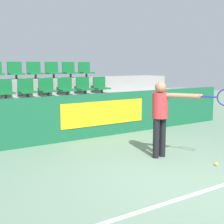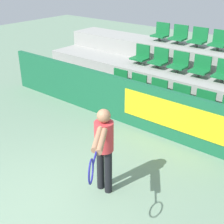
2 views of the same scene
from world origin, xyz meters
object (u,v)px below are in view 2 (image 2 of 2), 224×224
stadium_chair_7 (159,59)px  stadium_chair_9 (200,68)px  stadium_chair_6 (141,55)px  stadium_chair_2 (157,91)px  stadium_chair_15 (219,42)px  stadium_chair_1 (137,86)px  stadium_chair_14 (198,38)px  stadium_chair_0 (118,81)px  stadium_chair_3 (179,97)px  stadium_chair_13 (179,36)px  tennis_player (103,145)px  stadium_chair_10 (224,73)px  stadium_chair_4 (203,104)px  stadium_chair_12 (161,33)px  stadium_chair_8 (179,63)px

stadium_chair_7 → stadium_chair_9: size_ratio=1.00×
stadium_chair_6 → stadium_chair_2: bearing=-40.5°
stadium_chair_15 → stadium_chair_9: bearing=-90.0°
stadium_chair_1 → stadium_chair_9: size_ratio=1.00×
stadium_chair_6 → stadium_chair_14: size_ratio=1.00×
stadium_chair_0 → stadium_chair_3: bearing=0.0°
stadium_chair_13 → tennis_player: bearing=-74.0°
stadium_chair_1 → stadium_chair_10: bearing=29.6°
stadium_chair_10 → stadium_chair_15: bearing=120.4°
stadium_chair_7 → stadium_chair_4: bearing=-29.6°
stadium_chair_2 → stadium_chair_12: 2.61m
stadium_chair_13 → stadium_chair_12: bearing=180.0°
stadium_chair_8 → tennis_player: size_ratio=0.34×
stadium_chair_0 → stadium_chair_1: bearing=0.0°
stadium_chair_7 → stadium_chair_14: 1.30m
stadium_chair_10 → tennis_player: 4.13m
stadium_chair_0 → stadium_chair_4: size_ratio=1.00×
stadium_chair_2 → stadium_chair_15: stadium_chair_15 is taller
stadium_chair_8 → stadium_chair_13: bearing=120.4°
stadium_chair_10 → tennis_player: tennis_player is taller
stadium_chair_10 → stadium_chair_15: (-0.61, 1.05, 0.48)m
stadium_chair_7 → stadium_chair_9: 1.23m
stadium_chair_6 → tennis_player: bearing=-63.0°
stadium_chair_8 → stadium_chair_9: (0.61, 0.00, 0.00)m
stadium_chair_2 → stadium_chair_8: stadium_chair_8 is taller
tennis_player → stadium_chair_10: bearing=51.8°
stadium_chair_2 → stadium_chair_4: 1.23m
stadium_chair_7 → stadium_chair_12: stadium_chair_12 is taller
stadium_chair_4 → stadium_chair_15: stadium_chair_15 is taller
stadium_chair_7 → stadium_chair_8: same height
stadium_chair_2 → stadium_chair_10: 1.68m
stadium_chair_3 → stadium_chair_6: stadium_chair_6 is taller
stadium_chair_13 → stadium_chair_14: 0.61m
stadium_chair_1 → stadium_chair_14: size_ratio=1.00×
stadium_chair_13 → stadium_chair_15: size_ratio=1.00×
stadium_chair_4 → stadium_chair_12: size_ratio=1.00×
stadium_chair_10 → stadium_chair_4: bearing=-90.0°
stadium_chair_3 → stadium_chair_14: size_ratio=1.00×
stadium_chair_13 → stadium_chair_15: 1.23m
stadium_chair_1 → stadium_chair_6: stadium_chair_6 is taller
stadium_chair_1 → stadium_chair_13: 2.30m
stadium_chair_4 → tennis_player: size_ratio=0.34×
stadium_chair_9 → stadium_chair_10: bearing=0.0°
stadium_chair_0 → stadium_chair_6: 1.15m
stadium_chair_2 → stadium_chair_4: size_ratio=1.00×
stadium_chair_4 → stadium_chair_7: size_ratio=1.00×
stadium_chair_3 → stadium_chair_8: bearing=120.4°
stadium_chair_6 → stadium_chair_13: 1.30m
stadium_chair_3 → stadium_chair_10: bearing=59.6°
stadium_chair_0 → stadium_chair_12: 2.30m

